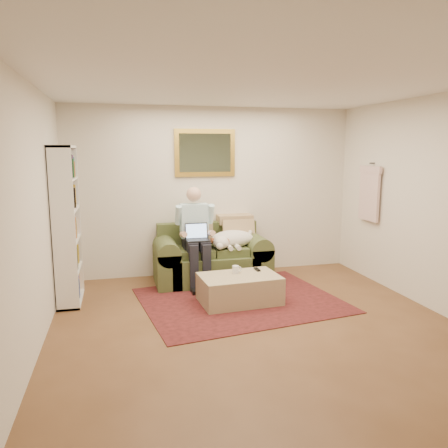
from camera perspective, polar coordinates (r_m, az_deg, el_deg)
name	(u,v)px	position (r m, az deg, el deg)	size (l,w,h in m)	color
room_shell	(254,209)	(4.80, 4.00, 1.91)	(4.51, 5.00, 2.61)	brown
rug	(240,300)	(5.80, 2.12, -9.91)	(2.47, 1.97, 0.01)	black
sofa	(211,262)	(6.57, -1.65, -4.94)	(1.68, 0.86, 1.01)	#505A2F
seated_man	(196,237)	(6.28, -3.63, -1.72)	(0.55, 0.79, 1.42)	#8CCBD8
laptop	(197,236)	(6.21, -3.53, -1.53)	(0.33, 0.26, 0.24)	black
sleeping_dog	(232,239)	(6.47, 1.11, -1.94)	(0.69, 0.44, 0.26)	white
ottoman	(239,289)	(5.66, 2.02, -8.49)	(1.00, 0.63, 0.36)	#D0C28B
coffee_mug	(236,270)	(5.69, 1.52, -5.96)	(0.08, 0.08, 0.10)	white
tv_remote	(257,269)	(5.86, 4.34, -5.93)	(0.05, 0.15, 0.02)	black
bookshelf	(67,225)	(5.89, -19.87, -0.16)	(0.28, 0.80, 2.00)	white
wall_mirror	(205,153)	(6.78, -2.50, 9.27)	(0.94, 0.04, 0.72)	gold
hanging_shirt	(369,190)	(6.85, 18.47, 4.18)	(0.06, 0.52, 0.90)	beige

